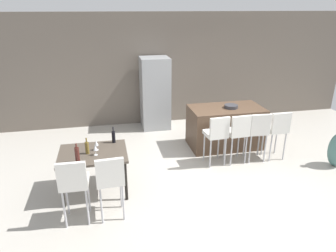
{
  "coord_description": "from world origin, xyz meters",
  "views": [
    {
      "loc": [
        -1.93,
        -5.28,
        3.01
      ],
      "look_at": [
        -0.79,
        0.12,
        0.85
      ],
      "focal_mm": 32.74,
      "sensor_mm": 36.0,
      "label": 1
    }
  ],
  "objects_px": {
    "bar_chair_left": "(217,133)",
    "bar_chair_middle": "(238,131)",
    "bar_chair_right": "(258,129)",
    "fruit_bowl": "(231,106)",
    "dining_chair_far": "(110,177)",
    "dining_table": "(93,157)",
    "dining_chair_near": "(74,181)",
    "wine_bottle_right": "(114,137)",
    "wine_glass_middle": "(96,143)",
    "wine_bottle_corner": "(87,148)",
    "wine_glass_left": "(95,148)",
    "kitchen_island": "(225,127)",
    "refrigerator": "(155,93)",
    "bar_chair_far": "(277,128)",
    "wine_bottle_far": "(77,155)"
  },
  "relations": [
    {
      "from": "dining_table",
      "to": "wine_bottle_far",
      "type": "distance_m",
      "value": 0.43
    },
    {
      "from": "refrigerator",
      "to": "dining_chair_far",
      "type": "bearing_deg",
      "value": -109.46
    },
    {
      "from": "wine_glass_middle",
      "to": "wine_bottle_corner",
      "type": "bearing_deg",
      "value": -143.9
    },
    {
      "from": "bar_chair_far",
      "to": "wine_glass_left",
      "type": "height_order",
      "value": "bar_chair_far"
    },
    {
      "from": "bar_chair_left",
      "to": "dining_table",
      "type": "distance_m",
      "value": 2.42
    },
    {
      "from": "wine_bottle_far",
      "to": "wine_bottle_right",
      "type": "distance_m",
      "value": 0.87
    },
    {
      "from": "dining_chair_far",
      "to": "fruit_bowl",
      "type": "distance_m",
      "value": 3.43
    },
    {
      "from": "dining_table",
      "to": "refrigerator",
      "type": "xyz_separation_m",
      "value": [
        1.53,
        2.81,
        0.26
      ]
    },
    {
      "from": "bar_chair_right",
      "to": "bar_chair_far",
      "type": "bearing_deg",
      "value": -0.02
    },
    {
      "from": "bar_chair_middle",
      "to": "dining_chair_far",
      "type": "distance_m",
      "value": 2.86
    },
    {
      "from": "bar_chair_right",
      "to": "fruit_bowl",
      "type": "xyz_separation_m",
      "value": [
        -0.26,
        0.79,
        0.26
      ]
    },
    {
      "from": "bar_chair_middle",
      "to": "wine_bottle_corner",
      "type": "height_order",
      "value": "bar_chair_middle"
    },
    {
      "from": "dining_table",
      "to": "wine_glass_left",
      "type": "bearing_deg",
      "value": -63.81
    },
    {
      "from": "bar_chair_left",
      "to": "wine_bottle_far",
      "type": "bearing_deg",
      "value": -163.08
    },
    {
      "from": "bar_chair_left",
      "to": "bar_chair_middle",
      "type": "xyz_separation_m",
      "value": [
        0.44,
        -0.0,
        0.0
      ]
    },
    {
      "from": "dining_table",
      "to": "fruit_bowl",
      "type": "height_order",
      "value": "fruit_bowl"
    },
    {
      "from": "bar_chair_right",
      "to": "wine_glass_middle",
      "type": "xyz_separation_m",
      "value": [
        -3.17,
        -0.39,
        0.17
      ]
    },
    {
      "from": "dining_chair_far",
      "to": "dining_table",
      "type": "bearing_deg",
      "value": 107.71
    },
    {
      "from": "dining_table",
      "to": "wine_bottle_corner",
      "type": "bearing_deg",
      "value": -166.07
    },
    {
      "from": "bar_chair_middle",
      "to": "dining_chair_near",
      "type": "bearing_deg",
      "value": -157.32
    },
    {
      "from": "bar_chair_far",
      "to": "dining_table",
      "type": "xyz_separation_m",
      "value": [
        -3.68,
        -0.48,
        -0.03
      ]
    },
    {
      "from": "bar_chair_far",
      "to": "dining_table",
      "type": "bearing_deg",
      "value": -172.57
    },
    {
      "from": "kitchen_island",
      "to": "refrigerator",
      "type": "relative_size",
      "value": 0.88
    },
    {
      "from": "bar_chair_far",
      "to": "bar_chair_middle",
      "type": "bearing_deg",
      "value": 179.99
    },
    {
      "from": "wine_glass_middle",
      "to": "refrigerator",
      "type": "bearing_deg",
      "value": 61.73
    },
    {
      "from": "dining_chair_near",
      "to": "bar_chair_middle",
      "type": "bearing_deg",
      "value": 22.68
    },
    {
      "from": "wine_bottle_far",
      "to": "kitchen_island",
      "type": "bearing_deg",
      "value": 27.46
    },
    {
      "from": "bar_chair_far",
      "to": "wine_glass_middle",
      "type": "xyz_separation_m",
      "value": [
        -3.61,
        -0.39,
        0.17
      ]
    },
    {
      "from": "wine_bottle_corner",
      "to": "dining_chair_far",
      "type": "bearing_deg",
      "value": -66.67
    },
    {
      "from": "wine_bottle_right",
      "to": "wine_glass_left",
      "type": "bearing_deg",
      "value": -125.07
    },
    {
      "from": "wine_glass_left",
      "to": "fruit_bowl",
      "type": "xyz_separation_m",
      "value": [
        2.93,
        1.37,
        0.09
      ]
    },
    {
      "from": "wine_bottle_far",
      "to": "fruit_bowl",
      "type": "relative_size",
      "value": 1.09
    },
    {
      "from": "bar_chair_left",
      "to": "bar_chair_right",
      "type": "height_order",
      "value": "same"
    },
    {
      "from": "dining_chair_near",
      "to": "dining_table",
      "type": "bearing_deg",
      "value": 72.41
    },
    {
      "from": "refrigerator",
      "to": "dining_chair_near",
      "type": "bearing_deg",
      "value": -116.31
    },
    {
      "from": "kitchen_island",
      "to": "bar_chair_far",
      "type": "xyz_separation_m",
      "value": [
        0.78,
        -0.83,
        0.24
      ]
    },
    {
      "from": "wine_glass_middle",
      "to": "refrigerator",
      "type": "relative_size",
      "value": 0.09
    },
    {
      "from": "wine_glass_middle",
      "to": "fruit_bowl",
      "type": "bearing_deg",
      "value": 22.08
    },
    {
      "from": "kitchen_island",
      "to": "dining_chair_far",
      "type": "xyz_separation_m",
      "value": [
        -2.64,
        -2.11,
        0.24
      ]
    },
    {
      "from": "bar_chair_right",
      "to": "dining_table",
      "type": "height_order",
      "value": "bar_chair_right"
    },
    {
      "from": "wine_glass_middle",
      "to": "fruit_bowl",
      "type": "relative_size",
      "value": 0.59
    },
    {
      "from": "wine_glass_left",
      "to": "wine_glass_middle",
      "type": "relative_size",
      "value": 1.0
    },
    {
      "from": "kitchen_island",
      "to": "bar_chair_middle",
      "type": "height_order",
      "value": "bar_chair_middle"
    },
    {
      "from": "wine_bottle_far",
      "to": "dining_chair_near",
      "type": "bearing_deg",
      "value": -94.23
    },
    {
      "from": "dining_chair_far",
      "to": "bar_chair_middle",
      "type": "bearing_deg",
      "value": 26.62
    },
    {
      "from": "dining_chair_far",
      "to": "wine_bottle_right",
      "type": "relative_size",
      "value": 3.55
    },
    {
      "from": "wine_glass_left",
      "to": "wine_bottle_far",
      "type": "bearing_deg",
      "value": -143.3
    },
    {
      "from": "bar_chair_right",
      "to": "wine_glass_left",
      "type": "bearing_deg",
      "value": -169.58
    },
    {
      "from": "dining_chair_far",
      "to": "wine_bottle_right",
      "type": "distance_m",
      "value": 1.16
    },
    {
      "from": "dining_chair_near",
      "to": "wine_bottle_far",
      "type": "xyz_separation_m",
      "value": [
        0.04,
        0.49,
        0.17
      ]
    }
  ]
}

